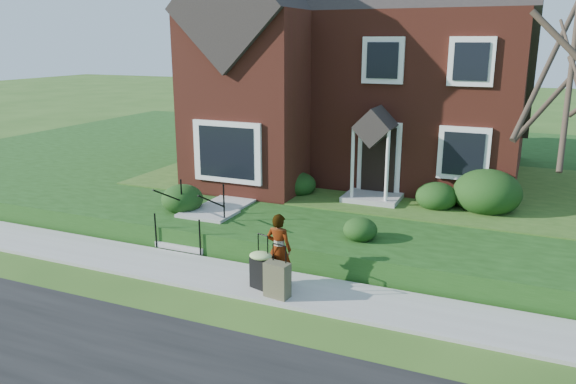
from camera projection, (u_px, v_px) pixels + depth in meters
The scene contains 10 objects.
ground at pixel (252, 284), 12.27m from camera, with size 120.00×120.00×0.00m, color #2D5119.
sidewalk at pixel (252, 282), 12.26m from camera, with size 60.00×1.60×0.08m, color #9E9B93.
terrace at pixel (488, 179), 20.30m from camera, with size 44.00×20.00×0.60m, color #193D10.
walkway at pixel (253, 190), 17.50m from camera, with size 1.20×6.00×0.06m, color #9E9B93.
main_house at pixel (370, 37), 19.48m from camera, with size 10.40×10.20×9.40m.
front_steps at pixel (199, 224), 14.74m from camera, with size 1.40×2.02×1.50m.
foundation_shrubs at pixel (379, 188), 15.90m from camera, with size 10.09×4.96×1.28m.
woman at pixel (279, 249), 11.93m from camera, with size 0.57×0.37×1.56m, color #999999.
suitcase_black at pixel (261, 268), 11.76m from camera, with size 0.58×0.52×1.18m.
suitcase_olive at pixel (277, 280), 11.38m from camera, with size 0.55×0.36×1.11m.
Camera 1 is at (5.23, -10.07, 5.15)m, focal length 35.00 mm.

